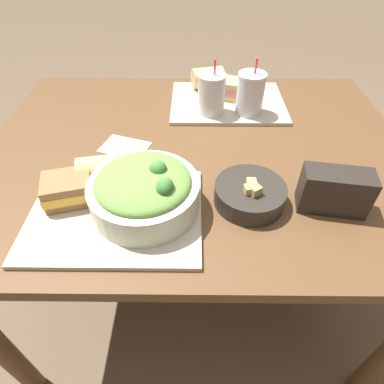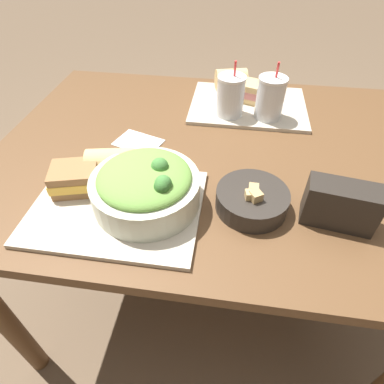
{
  "view_description": "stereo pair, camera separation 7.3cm",
  "coord_description": "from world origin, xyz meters",
  "px_view_note": "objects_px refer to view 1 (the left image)",
  "views": [
    {
      "loc": [
        -0.01,
        -0.79,
        1.32
      ],
      "look_at": [
        -0.01,
        -0.26,
        0.82
      ],
      "focal_mm": 30.0,
      "sensor_mm": 36.0,
      "label": 1
    },
    {
      "loc": [
        0.07,
        -0.79,
        1.32
      ],
      "look_at": [
        -0.01,
        -0.26,
        0.82
      ],
      "focal_mm": 30.0,
      "sensor_mm": 36.0,
      "label": 2
    }
  ],
  "objects_px": {
    "soup_bowl": "(250,194)",
    "sandwich_far": "(228,88)",
    "baguette_far": "(208,78)",
    "drink_cup_red": "(250,95)",
    "sandwich_near": "(68,189)",
    "chip_bag": "(335,191)",
    "drink_cup_dark": "(211,95)",
    "salad_bowl": "(144,190)",
    "napkin_folded": "(125,147)",
    "baguette_near": "(105,170)"
  },
  "relations": [
    {
      "from": "salad_bowl",
      "to": "sandwich_near",
      "type": "xyz_separation_m",
      "value": [
        -0.19,
        0.02,
        -0.02
      ]
    },
    {
      "from": "baguette_far",
      "to": "soup_bowl",
      "type": "bearing_deg",
      "value": 172.84
    },
    {
      "from": "baguette_far",
      "to": "drink_cup_dark",
      "type": "bearing_deg",
      "value": 166.44
    },
    {
      "from": "soup_bowl",
      "to": "sandwich_near",
      "type": "relative_size",
      "value": 1.27
    },
    {
      "from": "soup_bowl",
      "to": "sandwich_far",
      "type": "relative_size",
      "value": 1.26
    },
    {
      "from": "drink_cup_dark",
      "to": "chip_bag",
      "type": "height_order",
      "value": "drink_cup_dark"
    },
    {
      "from": "sandwich_near",
      "to": "baguette_far",
      "type": "xyz_separation_m",
      "value": [
        0.35,
        0.62,
        0.01
      ]
    },
    {
      "from": "sandwich_far",
      "to": "drink_cup_red",
      "type": "bearing_deg",
      "value": -42.84
    },
    {
      "from": "soup_bowl",
      "to": "drink_cup_dark",
      "type": "xyz_separation_m",
      "value": [
        -0.08,
        0.42,
        0.05
      ]
    },
    {
      "from": "baguette_near",
      "to": "salad_bowl",
      "type": "bearing_deg",
      "value": -139.91
    },
    {
      "from": "sandwich_far",
      "to": "napkin_folded",
      "type": "xyz_separation_m",
      "value": [
        -0.33,
        -0.31,
        -0.04
      ]
    },
    {
      "from": "sandwich_near",
      "to": "baguette_near",
      "type": "height_order",
      "value": "baguette_near"
    },
    {
      "from": "salad_bowl",
      "to": "baguette_near",
      "type": "xyz_separation_m",
      "value": [
        -0.11,
        0.09,
        -0.01
      ]
    },
    {
      "from": "drink_cup_red",
      "to": "drink_cup_dark",
      "type": "bearing_deg",
      "value": 180.0
    },
    {
      "from": "salad_bowl",
      "to": "chip_bag",
      "type": "bearing_deg",
      "value": 1.68
    },
    {
      "from": "sandwich_far",
      "to": "chip_bag",
      "type": "bearing_deg",
      "value": -50.69
    },
    {
      "from": "baguette_far",
      "to": "drink_cup_dark",
      "type": "relative_size",
      "value": 0.72
    },
    {
      "from": "salad_bowl",
      "to": "drink_cup_red",
      "type": "relative_size",
      "value": 1.39
    },
    {
      "from": "sandwich_near",
      "to": "salad_bowl",
      "type": "bearing_deg",
      "value": -22.03
    },
    {
      "from": "salad_bowl",
      "to": "sandwich_far",
      "type": "xyz_separation_m",
      "value": [
        0.23,
        0.56,
        -0.02
      ]
    },
    {
      "from": "sandwich_near",
      "to": "soup_bowl",
      "type": "bearing_deg",
      "value": -14.28
    },
    {
      "from": "baguette_far",
      "to": "salad_bowl",
      "type": "bearing_deg",
      "value": 150.8
    },
    {
      "from": "soup_bowl",
      "to": "salad_bowl",
      "type": "bearing_deg",
      "value": -173.32
    },
    {
      "from": "salad_bowl",
      "to": "sandwich_near",
      "type": "height_order",
      "value": "salad_bowl"
    },
    {
      "from": "sandwich_near",
      "to": "chip_bag",
      "type": "height_order",
      "value": "chip_bag"
    },
    {
      "from": "salad_bowl",
      "to": "chip_bag",
      "type": "xyz_separation_m",
      "value": [
        0.44,
        0.01,
        -0.01
      ]
    },
    {
      "from": "sandwich_near",
      "to": "chip_bag",
      "type": "distance_m",
      "value": 0.62
    },
    {
      "from": "soup_bowl",
      "to": "drink_cup_dark",
      "type": "relative_size",
      "value": 0.96
    },
    {
      "from": "salad_bowl",
      "to": "baguette_far",
      "type": "height_order",
      "value": "salad_bowl"
    },
    {
      "from": "soup_bowl",
      "to": "baguette_near",
      "type": "distance_m",
      "value": 0.36
    },
    {
      "from": "salad_bowl",
      "to": "drink_cup_red",
      "type": "distance_m",
      "value": 0.54
    },
    {
      "from": "napkin_folded",
      "to": "baguette_near",
      "type": "bearing_deg",
      "value": -95.74
    },
    {
      "from": "baguette_far",
      "to": "drink_cup_red",
      "type": "distance_m",
      "value": 0.23
    },
    {
      "from": "soup_bowl",
      "to": "baguette_near",
      "type": "xyz_separation_m",
      "value": [
        -0.36,
        0.06,
        0.02
      ]
    },
    {
      "from": "chip_bag",
      "to": "sandwich_near",
      "type": "bearing_deg",
      "value": -171.78
    },
    {
      "from": "drink_cup_dark",
      "to": "chip_bag",
      "type": "xyz_separation_m",
      "value": [
        0.27,
        -0.44,
        -0.02
      ]
    },
    {
      "from": "soup_bowl",
      "to": "drink_cup_red",
      "type": "height_order",
      "value": "drink_cup_red"
    },
    {
      "from": "drink_cup_red",
      "to": "napkin_folded",
      "type": "bearing_deg",
      "value": -153.39
    },
    {
      "from": "soup_bowl",
      "to": "sandwich_near",
      "type": "xyz_separation_m",
      "value": [
        -0.43,
        -0.01,
        0.02
      ]
    },
    {
      "from": "soup_bowl",
      "to": "drink_cup_red",
      "type": "relative_size",
      "value": 0.94
    },
    {
      "from": "drink_cup_red",
      "to": "baguette_far",
      "type": "bearing_deg",
      "value": 124.33
    },
    {
      "from": "sandwich_near",
      "to": "sandwich_far",
      "type": "distance_m",
      "value": 0.68
    },
    {
      "from": "baguette_far",
      "to": "napkin_folded",
      "type": "height_order",
      "value": "baguette_far"
    },
    {
      "from": "drink_cup_red",
      "to": "napkin_folded",
      "type": "relative_size",
      "value": 1.15
    },
    {
      "from": "chip_bag",
      "to": "drink_cup_red",
      "type": "bearing_deg",
      "value": 117.34
    },
    {
      "from": "drink_cup_dark",
      "to": "chip_bag",
      "type": "relative_size",
      "value": 1.09
    },
    {
      "from": "napkin_folded",
      "to": "sandwich_far",
      "type": "bearing_deg",
      "value": 43.03
    },
    {
      "from": "sandwich_near",
      "to": "napkin_folded",
      "type": "bearing_deg",
      "value": 53.65
    },
    {
      "from": "baguette_near",
      "to": "baguette_far",
      "type": "relative_size",
      "value": 1.06
    },
    {
      "from": "sandwich_near",
      "to": "drink_cup_dark",
      "type": "height_order",
      "value": "drink_cup_dark"
    }
  ]
}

